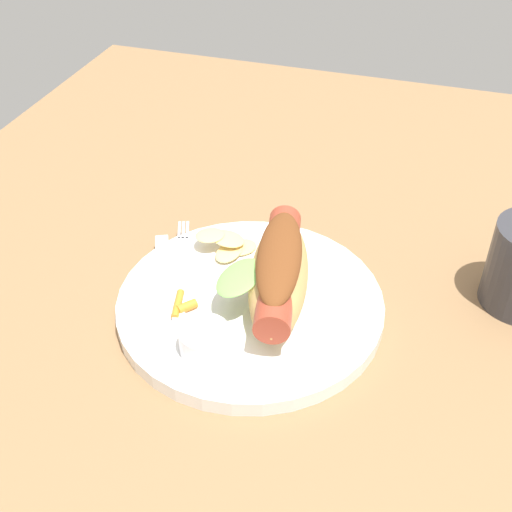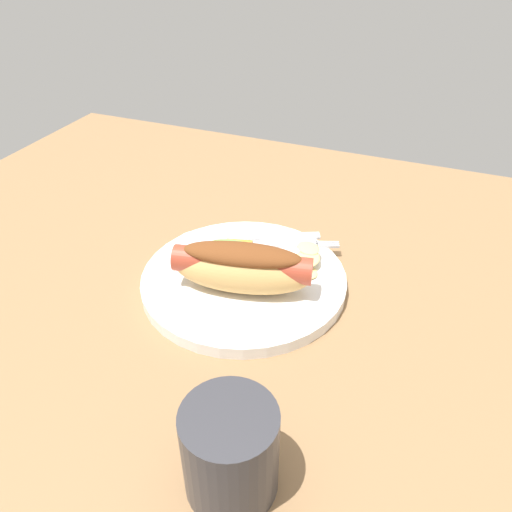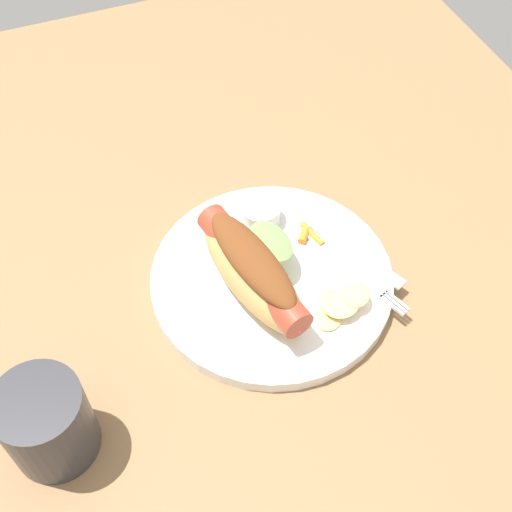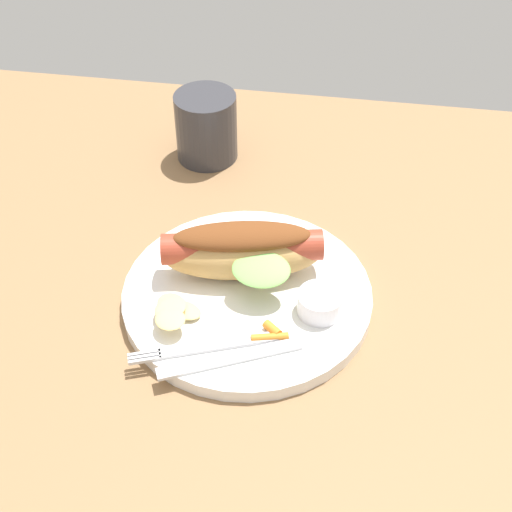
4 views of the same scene
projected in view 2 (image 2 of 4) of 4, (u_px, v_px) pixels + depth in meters
The scene contains 9 objects.
ground_plane at pixel (256, 284), 67.49cm from camera, with size 120.00×90.00×1.80cm, color olive.
plate at pixel (244, 280), 65.45cm from camera, with size 26.48×26.48×1.60cm, color white.
hot_dog at pixel (239, 266), 60.93cm from camera, with size 17.77×9.90×6.38cm.
sauce_ramekin at pixel (195, 248), 67.87cm from camera, with size 4.63×4.63×2.44cm, color white.
fork at pixel (279, 244), 70.52cm from camera, with size 15.54×6.73×0.40cm.
knife at pixel (270, 237), 72.03cm from camera, with size 14.34×1.40×0.36cm, color silver.
chips_pile at pixel (305, 260), 66.04cm from camera, with size 5.85×7.61×2.08cm.
carrot_garnish at pixel (238, 243), 70.22cm from camera, with size 3.78×2.81×0.94cm.
drinking_cup at pixel (230, 451), 40.95cm from camera, with size 8.01×8.01×9.04cm, color #333338.
Camera 2 is at (19.66, -49.09, 41.20)cm, focal length 35.28 mm.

